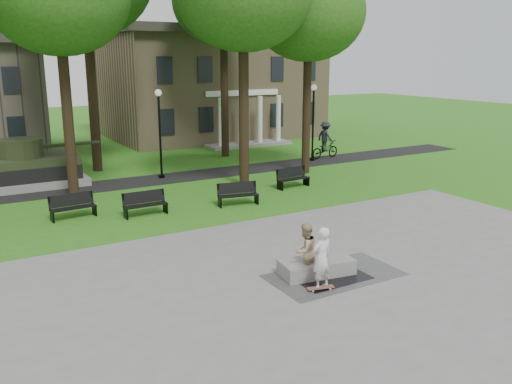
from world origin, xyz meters
The scene contains 19 objects.
ground centered at (0.00, 0.00, 0.00)m, with size 120.00×120.00×0.00m, color #356317.
plaza centered at (0.00, -5.00, 0.01)m, with size 22.00×16.00×0.02m, color gray.
footpath centered at (0.00, 12.00, 0.01)m, with size 44.00×2.60×0.01m, color black.
building_right centered at (10.00, 26.00, 4.34)m, with size 17.00×12.00×8.60m.
tree_3 centered at (8.00, 9.50, 8.60)m, with size 6.00×6.00×11.19m.
tree_5 centered at (6.50, 16.50, 9.67)m, with size 6.40×6.40×12.44m.
lamp_mid centered at (0.50, 12.30, 2.79)m, with size 0.36×0.36×4.73m.
lamp_right centered at (10.50, 12.30, 2.79)m, with size 0.36×0.36×4.73m.
tank_monument centered at (-6.46, 14.00, 0.86)m, with size 7.45×3.40×2.40m.
puddle centered at (-0.04, -3.34, 0.02)m, with size 2.20×1.20×0.00m, color black.
concrete_block centered at (-0.26, -2.79, 0.24)m, with size 2.20×1.00×0.45m, color gray.
skateboard centered at (-0.83, -3.77, 0.06)m, with size 0.78×0.20×0.07m, color brown.
skateboarder centered at (-0.76, -3.68, 0.92)m, with size 0.66×0.43×1.80m, color silver.
friend_watching centered at (-0.69, -2.79, 0.85)m, with size 0.81×0.63×1.66m, color tan.
cyclist centered at (11.72, 12.61, 0.96)m, with size 2.27×1.32×2.36m.
park_bench_0 centered at (-5.29, 6.94, 0.52)m, with size 1.83×0.68×1.00m.
park_bench_1 centered at (-2.63, 5.88, 0.52)m, with size 1.80×0.54×1.00m.
park_bench_2 centered at (1.43, 5.38, 0.52)m, with size 1.85×0.85×1.00m.
park_bench_3 centered at (5.39, 6.93, 0.52)m, with size 1.84×0.70×1.00m.
Camera 1 is at (-9.46, -15.02, 6.36)m, focal length 38.00 mm.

